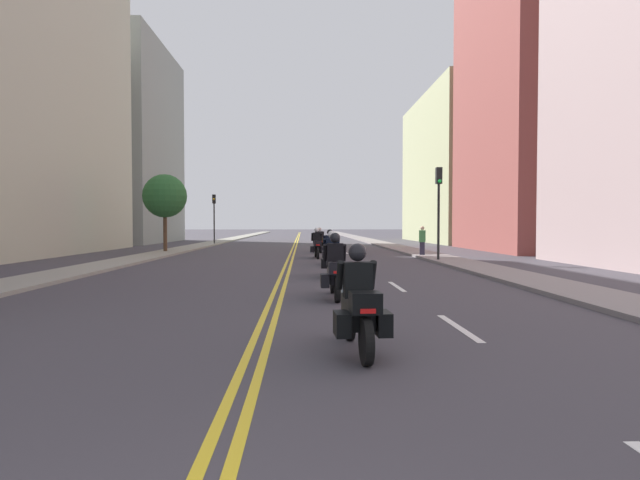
{
  "coord_description": "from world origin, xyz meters",
  "views": [
    {
      "loc": [
        0.66,
        -0.98,
        1.84
      ],
      "look_at": [
        1.57,
        25.78,
        1.01
      ],
      "focal_mm": 28.72,
      "sensor_mm": 36.0,
      "label": 1
    }
  ],
  "objects_px": {
    "motorcycle_2": "(332,259)",
    "motorcycle_3": "(330,251)",
    "traffic_light_far": "(214,210)",
    "motorcycle_5": "(320,242)",
    "motorcycle_4": "(317,246)",
    "motorcycle_1": "(335,272)",
    "street_tree_0": "(165,196)",
    "pedestrian_0": "(422,241)",
    "motorcycle_0": "(359,308)",
    "traffic_light_near": "(439,197)"
  },
  "relations": [
    {
      "from": "motorcycle_2",
      "to": "motorcycle_4",
      "type": "height_order",
      "value": "motorcycle_4"
    },
    {
      "from": "motorcycle_3",
      "to": "traffic_light_far",
      "type": "xyz_separation_m",
      "value": [
        -9.18,
        23.14,
        2.47
      ]
    },
    {
      "from": "motorcycle_0",
      "to": "traffic_light_far",
      "type": "bearing_deg",
      "value": 99.46
    },
    {
      "from": "motorcycle_4",
      "to": "motorcycle_5",
      "type": "height_order",
      "value": "motorcycle_4"
    },
    {
      "from": "motorcycle_2",
      "to": "motorcycle_3",
      "type": "relative_size",
      "value": 1.0
    },
    {
      "from": "motorcycle_0",
      "to": "motorcycle_2",
      "type": "height_order",
      "value": "motorcycle_2"
    },
    {
      "from": "traffic_light_far",
      "to": "street_tree_0",
      "type": "distance_m",
      "value": 13.21
    },
    {
      "from": "motorcycle_1",
      "to": "motorcycle_5",
      "type": "relative_size",
      "value": 1.01
    },
    {
      "from": "motorcycle_1",
      "to": "street_tree_0",
      "type": "distance_m",
      "value": 22.71
    },
    {
      "from": "motorcycle_2",
      "to": "motorcycle_4",
      "type": "relative_size",
      "value": 1.06
    },
    {
      "from": "motorcycle_3",
      "to": "pedestrian_0",
      "type": "distance_m",
      "value": 7.81
    },
    {
      "from": "motorcycle_4",
      "to": "motorcycle_5",
      "type": "bearing_deg",
      "value": 83.85
    },
    {
      "from": "motorcycle_3",
      "to": "motorcycle_0",
      "type": "bearing_deg",
      "value": -93.4
    },
    {
      "from": "motorcycle_3",
      "to": "traffic_light_far",
      "type": "bearing_deg",
      "value": 109.81
    },
    {
      "from": "motorcycle_5",
      "to": "street_tree_0",
      "type": "distance_m",
      "value": 10.34
    },
    {
      "from": "motorcycle_0",
      "to": "traffic_light_near",
      "type": "xyz_separation_m",
      "value": [
        5.83,
        17.51,
        2.52
      ]
    },
    {
      "from": "motorcycle_3",
      "to": "traffic_light_near",
      "type": "bearing_deg",
      "value": 15.52
    },
    {
      "from": "motorcycle_1",
      "to": "street_tree_0",
      "type": "bearing_deg",
      "value": 114.66
    },
    {
      "from": "motorcycle_3",
      "to": "motorcycle_4",
      "type": "xyz_separation_m",
      "value": [
        -0.47,
        4.51,
        0.03
      ]
    },
    {
      "from": "motorcycle_2",
      "to": "motorcycle_4",
      "type": "xyz_separation_m",
      "value": [
        -0.24,
        9.89,
        0.03
      ]
    },
    {
      "from": "motorcycle_3",
      "to": "motorcycle_4",
      "type": "bearing_deg",
      "value": 94.09
    },
    {
      "from": "motorcycle_5",
      "to": "motorcycle_3",
      "type": "bearing_deg",
      "value": -91.55
    },
    {
      "from": "motorcycle_1",
      "to": "pedestrian_0",
      "type": "relative_size",
      "value": 1.29
    },
    {
      "from": "motorcycle_0",
      "to": "traffic_light_far",
      "type": "height_order",
      "value": "traffic_light_far"
    },
    {
      "from": "motorcycle_1",
      "to": "motorcycle_5",
      "type": "bearing_deg",
      "value": 88.56
    },
    {
      "from": "motorcycle_5",
      "to": "motorcycle_2",
      "type": "bearing_deg",
      "value": -92.64
    },
    {
      "from": "motorcycle_1",
      "to": "motorcycle_3",
      "type": "relative_size",
      "value": 0.99
    },
    {
      "from": "motorcycle_3",
      "to": "traffic_light_near",
      "type": "relative_size",
      "value": 0.49
    },
    {
      "from": "motorcycle_0",
      "to": "motorcycle_4",
      "type": "height_order",
      "value": "motorcycle_4"
    },
    {
      "from": "motorcycle_4",
      "to": "traffic_light_far",
      "type": "height_order",
      "value": "traffic_light_far"
    },
    {
      "from": "motorcycle_2",
      "to": "traffic_light_far",
      "type": "relative_size",
      "value": 0.5
    },
    {
      "from": "motorcycle_0",
      "to": "street_tree_0",
      "type": "relative_size",
      "value": 0.42
    },
    {
      "from": "pedestrian_0",
      "to": "street_tree_0",
      "type": "distance_m",
      "value": 16.39
    },
    {
      "from": "traffic_light_far",
      "to": "street_tree_0",
      "type": "relative_size",
      "value": 0.89
    },
    {
      "from": "motorcycle_4",
      "to": "motorcycle_5",
      "type": "relative_size",
      "value": 0.96
    },
    {
      "from": "motorcycle_5",
      "to": "motorcycle_4",
      "type": "bearing_deg",
      "value": -95.8
    },
    {
      "from": "motorcycle_0",
      "to": "motorcycle_5",
      "type": "distance_m",
      "value": 25.86
    },
    {
      "from": "street_tree_0",
      "to": "motorcycle_3",
      "type": "bearing_deg",
      "value": -44.83
    },
    {
      "from": "traffic_light_near",
      "to": "traffic_light_far",
      "type": "height_order",
      "value": "traffic_light_near"
    },
    {
      "from": "traffic_light_far",
      "to": "motorcycle_5",
      "type": "bearing_deg",
      "value": -55.37
    },
    {
      "from": "traffic_light_near",
      "to": "traffic_light_far",
      "type": "distance_m",
      "value": 25.94
    },
    {
      "from": "traffic_light_far",
      "to": "street_tree_0",
      "type": "height_order",
      "value": "street_tree_0"
    },
    {
      "from": "motorcycle_0",
      "to": "motorcycle_3",
      "type": "distance_m",
      "value": 15.83
    },
    {
      "from": "motorcycle_3",
      "to": "traffic_light_far",
      "type": "distance_m",
      "value": 25.02
    },
    {
      "from": "traffic_light_far",
      "to": "motorcycle_2",
      "type": "bearing_deg",
      "value": -72.57
    },
    {
      "from": "motorcycle_1",
      "to": "pedestrian_0",
      "type": "distance_m",
      "value": 17.0
    },
    {
      "from": "traffic_light_far",
      "to": "motorcycle_3",
      "type": "bearing_deg",
      "value": -68.36
    },
    {
      "from": "traffic_light_near",
      "to": "pedestrian_0",
      "type": "relative_size",
      "value": 2.66
    },
    {
      "from": "traffic_light_near",
      "to": "street_tree_0",
      "type": "distance_m",
      "value": 17.52
    },
    {
      "from": "motorcycle_3",
      "to": "street_tree_0",
      "type": "distance_m",
      "value": 14.46
    }
  ]
}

